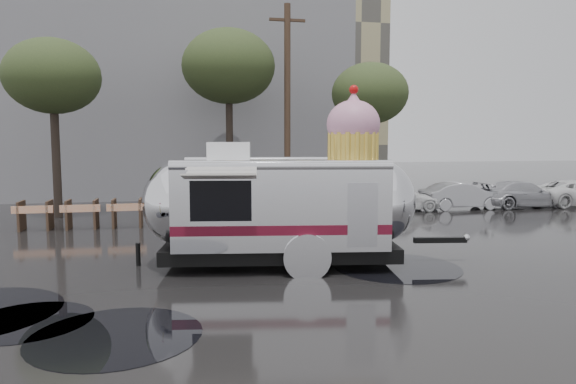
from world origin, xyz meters
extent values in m
plane|color=black|center=(0.00, 0.00, 0.00)|extent=(120.00, 120.00, 0.00)
cylinder|color=black|center=(-4.71, 0.43, 0.01)|extent=(2.11, 2.11, 0.01)
cylinder|color=black|center=(-3.17, -0.52, 0.01)|extent=(2.67, 2.67, 0.01)
cylinder|color=black|center=(2.91, 2.67, 0.01)|extent=(3.01, 3.01, 0.01)
cube|color=slate|center=(-4.00, 24.00, 6.50)|extent=(22.00, 12.00, 13.00)
cylinder|color=#473323|center=(2.50, 14.00, 4.50)|extent=(0.28, 0.28, 9.00)
cube|color=#473323|center=(2.50, 14.00, 8.30)|extent=(1.60, 0.12, 0.12)
cylinder|color=#382D26|center=(-7.00, 13.00, 2.93)|extent=(0.32, 0.32, 5.85)
ellipsoid|color=#2C3A1E|center=(-7.00, 13.00, 5.52)|extent=(3.64, 3.64, 2.86)
cylinder|color=#382D26|center=(0.00, 15.00, 3.38)|extent=(0.32, 0.32, 6.75)
ellipsoid|color=#2C3A1E|center=(0.00, 15.00, 6.38)|extent=(4.20, 4.20, 3.30)
cylinder|color=#382D26|center=(6.00, 13.00, 2.70)|extent=(0.32, 0.32, 5.40)
ellipsoid|color=#2C3A1E|center=(6.00, 13.00, 5.10)|extent=(3.36, 3.36, 2.64)
cube|color=#473323|center=(-7.50, 10.00, 0.50)|extent=(0.08, 0.80, 1.00)
cube|color=#473323|center=(-6.60, 10.00, 0.50)|extent=(0.08, 0.80, 1.00)
cube|color=#E5590C|center=(-7.05, 9.62, 0.75)|extent=(1.30, 0.04, 0.25)
cube|color=#473323|center=(-6.00, 10.00, 0.50)|extent=(0.08, 0.80, 1.00)
cube|color=#473323|center=(-5.10, 10.00, 0.50)|extent=(0.08, 0.80, 1.00)
cube|color=#E5590C|center=(-5.55, 9.62, 0.75)|extent=(1.30, 0.04, 0.25)
cube|color=#473323|center=(-4.50, 10.00, 0.50)|extent=(0.08, 0.80, 1.00)
cube|color=#473323|center=(-3.60, 10.00, 0.50)|extent=(0.08, 0.80, 1.00)
cube|color=#E5590C|center=(-4.05, 9.62, 0.75)|extent=(1.30, 0.04, 0.25)
imported|color=silver|center=(7.00, 12.00, 0.70)|extent=(4.00, 1.80, 1.40)
imported|color=#B2B2B7|center=(10.00, 12.00, 0.70)|extent=(4.00, 1.80, 1.40)
imported|color=#B2B2B7|center=(13.00, 12.00, 0.72)|extent=(4.20, 1.80, 1.44)
cube|color=silver|center=(0.21, 3.58, 1.56)|extent=(5.23, 3.26, 2.01)
ellipsoid|color=silver|center=(2.63, 3.21, 1.56)|extent=(2.03, 2.78, 2.01)
ellipsoid|color=silver|center=(-2.22, 3.94, 1.56)|extent=(2.03, 2.78, 2.01)
cube|color=black|center=(0.21, 3.58, 0.39)|extent=(5.84, 3.02, 0.33)
cylinder|color=black|center=(0.59, 2.36, 0.39)|extent=(0.81, 0.36, 0.78)
cylinder|color=black|center=(0.93, 4.63, 0.39)|extent=(0.81, 0.36, 0.78)
cylinder|color=silver|center=(0.57, 2.20, 0.45)|extent=(1.07, 0.27, 1.07)
cube|color=black|center=(4.18, 2.99, 0.56)|extent=(1.34, 0.33, 0.13)
sphere|color=silver|center=(4.84, 2.89, 0.61)|extent=(0.20, 0.20, 0.18)
cylinder|color=black|center=(-3.21, 4.08, 0.28)|extent=(0.13, 0.13, 0.56)
cube|color=#590D1E|center=(0.02, 2.31, 1.06)|extent=(4.85, 0.75, 0.22)
cube|color=#590D1E|center=(0.40, 4.84, 1.06)|extent=(4.85, 0.75, 0.22)
cube|color=black|center=(-1.30, 2.49, 1.73)|extent=(1.33, 0.23, 0.89)
cube|color=beige|center=(-1.34, 2.23, 2.28)|extent=(1.62, 0.78, 0.16)
cube|color=silver|center=(1.78, 2.04, 1.39)|extent=(0.67, 0.13, 1.45)
cube|color=white|center=(-1.00, 3.76, 2.79)|extent=(1.10, 0.86, 0.42)
cylinder|color=#EAC14A|center=(1.97, 3.31, 2.90)|extent=(1.32, 1.32, 0.67)
ellipsoid|color=#D696B2|center=(1.97, 3.31, 3.43)|extent=(1.47, 1.47, 1.16)
cone|color=#D696B2|center=(1.97, 3.31, 4.01)|extent=(0.63, 0.63, 0.45)
sphere|color=red|center=(1.97, 3.31, 4.26)|extent=(0.25, 0.25, 0.22)
camera|label=1|loc=(-2.08, -8.64, 3.03)|focal=32.00mm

